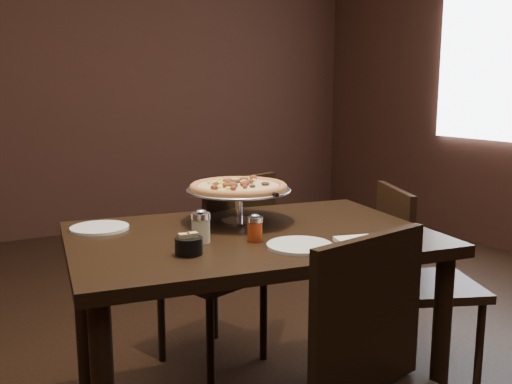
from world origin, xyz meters
TOP-DOWN VIEW (x-y plane):
  - room at (0.06, 0.03)m, footprint 6.04×7.04m
  - dining_table at (-0.06, -0.01)m, footprint 1.40×1.05m
  - pizza_stand at (-0.02, 0.16)m, footprint 0.41×0.41m
  - parmesan_shaker at (-0.27, -0.04)m, footprint 0.07×0.07m
  - pepper_flake_shaker at (-0.10, -0.11)m, footprint 0.05×0.05m
  - packet_caddy at (-0.36, -0.15)m, footprint 0.09×0.09m
  - napkin_stack at (0.18, -0.32)m, footprint 0.16×0.16m
  - plate_left at (-0.52, 0.32)m, footprint 0.22×0.22m
  - plate_near at (-0.01, -0.26)m, footprint 0.22×0.22m
  - serving_spatula at (0.04, 0.00)m, footprint 0.11×0.11m
  - chair_far at (0.10, 0.55)m, footprint 0.54×0.54m
  - chair_side at (0.84, 0.03)m, footprint 0.54×0.54m

SIDE VIEW (x-z plane):
  - chair_side at x=0.84m, z-range 0.04..0.93m
  - chair_far at x=0.10m, z-range 0.04..0.98m
  - dining_table at x=-0.06m, z-range 0.30..1.10m
  - plate_left at x=-0.52m, z-range 0.80..0.81m
  - plate_near at x=-0.01m, z-range 0.80..0.81m
  - napkin_stack at x=0.18m, z-range 0.80..0.82m
  - packet_caddy at x=-0.36m, z-range 0.80..0.87m
  - pepper_flake_shaker at x=-0.10m, z-range 0.80..0.90m
  - parmesan_shaker at x=-0.27m, z-range 0.80..0.92m
  - serving_spatula at x=0.04m, z-range 0.93..0.95m
  - pizza_stand at x=-0.02m, z-range 0.86..1.03m
  - room at x=0.06m, z-range -0.02..2.82m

